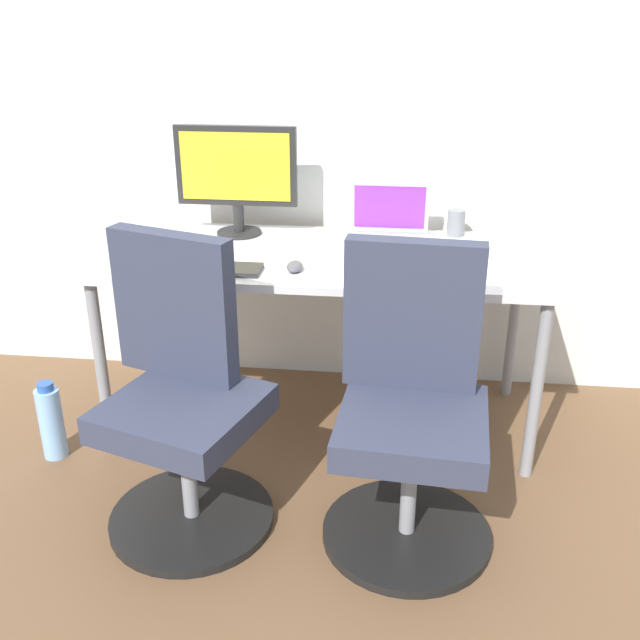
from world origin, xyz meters
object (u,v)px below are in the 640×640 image
object	(u,v)px
office_chair_right	(411,414)
open_laptop	(388,229)
desktop_monitor	(236,173)
water_bottle_on_floor	(51,422)
office_chair_left	(182,401)
coffee_mug	(156,245)

from	to	relation	value
office_chair_right	open_laptop	size ratio (longest dim) A/B	3.03
desktop_monitor	office_chair_right	bearing A→B (deg)	-49.98
water_bottle_on_floor	open_laptop	size ratio (longest dim) A/B	1.00
desktop_monitor	open_laptop	distance (m)	0.64
desktop_monitor	open_laptop	world-z (taller)	desktop_monitor
office_chair_left	open_laptop	xyz separation A→B (m)	(0.62, 0.81, 0.35)
office_chair_left	water_bottle_on_floor	size ratio (longest dim) A/B	3.03
office_chair_right	coffee_mug	world-z (taller)	office_chair_right
water_bottle_on_floor	office_chair_left	bearing A→B (deg)	-23.24
office_chair_right	water_bottle_on_floor	distance (m)	1.37
water_bottle_on_floor	office_chair_right	bearing A→B (deg)	-10.90
water_bottle_on_floor	desktop_monitor	world-z (taller)	desktop_monitor
water_bottle_on_floor	desktop_monitor	distance (m)	1.18
desktop_monitor	coffee_mug	distance (m)	0.45
water_bottle_on_floor	open_laptop	xyz separation A→B (m)	(1.22, 0.55, 0.63)
desktop_monitor	water_bottle_on_floor	bearing A→B (deg)	-136.07
water_bottle_on_floor	desktop_monitor	bearing A→B (deg)	43.93
office_chair_left	desktop_monitor	xyz separation A→B (m)	(0.01, 0.85, 0.54)
office_chair_right	coffee_mug	bearing A→B (deg)	150.90
office_chair_right	water_bottle_on_floor	bearing A→B (deg)	169.10
office_chair_left	open_laptop	size ratio (longest dim) A/B	3.03
office_chair_left	desktop_monitor	world-z (taller)	desktop_monitor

